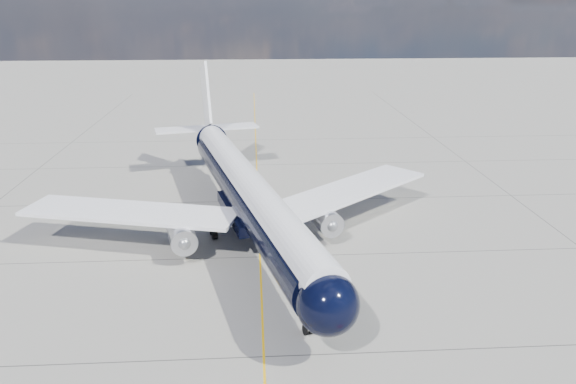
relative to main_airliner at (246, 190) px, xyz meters
name	(u,v)px	position (x,y,z in m)	size (l,w,h in m)	color
ground	(257,187)	(1.20, 14.48, -4.57)	(320.00, 320.00, 0.00)	gray
taxiway_centerline	(258,201)	(1.20, 9.48, -4.57)	(0.16, 160.00, 0.01)	#F0AF0C
main_airliner	(246,190)	(0.00, 0.00, 0.00)	(40.80, 50.42, 14.74)	black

